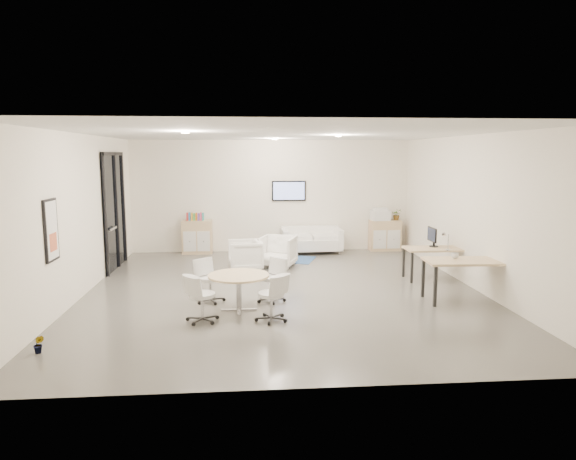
# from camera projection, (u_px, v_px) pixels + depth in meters

# --- Properties ---
(room_shell) EXTENTS (9.60, 10.60, 4.80)m
(room_shell) POSITION_uv_depth(u_px,v_px,m) (283.00, 214.00, 10.38)
(room_shell) COLOR #5A5752
(room_shell) RESTS_ON ground
(glass_door) EXTENTS (0.09, 1.90, 2.85)m
(glass_door) POSITION_uv_depth(u_px,v_px,m) (114.00, 208.00, 12.54)
(glass_door) COLOR black
(glass_door) RESTS_ON room_shell
(artwork) EXTENTS (0.05, 0.54, 1.04)m
(artwork) POSITION_uv_depth(u_px,v_px,m) (51.00, 230.00, 8.48)
(artwork) COLOR black
(artwork) RESTS_ON room_shell
(wall_tv) EXTENTS (0.98, 0.06, 0.58)m
(wall_tv) POSITION_uv_depth(u_px,v_px,m) (289.00, 191.00, 14.80)
(wall_tv) COLOR black
(wall_tv) RESTS_ON room_shell
(ceiling_spots) EXTENTS (3.14, 4.14, 0.03)m
(ceiling_spots) POSITION_uv_depth(u_px,v_px,m) (271.00, 136.00, 10.95)
(ceiling_spots) COLOR #FFEAC6
(ceiling_spots) RESTS_ON room_shell
(sideboard_left) EXTENTS (0.84, 0.43, 0.94)m
(sideboard_left) POSITION_uv_depth(u_px,v_px,m) (197.00, 237.00, 14.56)
(sideboard_left) COLOR #DBB284
(sideboard_left) RESTS_ON room_shell
(sideboard_right) EXTENTS (0.89, 0.43, 0.89)m
(sideboard_right) POSITION_uv_depth(u_px,v_px,m) (385.00, 235.00, 15.02)
(sideboard_right) COLOR #DBB284
(sideboard_right) RESTS_ON room_shell
(books) EXTENTS (0.49, 0.14, 0.22)m
(books) POSITION_uv_depth(u_px,v_px,m) (195.00, 217.00, 14.48)
(books) COLOR red
(books) RESTS_ON sideboard_left
(printer) EXTENTS (0.54, 0.46, 0.36)m
(printer) POSITION_uv_depth(u_px,v_px,m) (380.00, 214.00, 14.92)
(printer) COLOR white
(printer) RESTS_ON sideboard_right
(loveseat) EXTENTS (1.73, 0.92, 0.63)m
(loveseat) POSITION_uv_depth(u_px,v_px,m) (311.00, 241.00, 14.67)
(loveseat) COLOR white
(loveseat) RESTS_ON room_shell
(blue_rug) EXTENTS (1.76, 1.45, 0.01)m
(blue_rug) POSITION_uv_depth(u_px,v_px,m) (285.00, 259.00, 13.79)
(blue_rug) COLOR #2C4F87
(blue_rug) RESTS_ON room_shell
(armchair_left) EXTENTS (0.80, 0.85, 0.80)m
(armchair_left) POSITION_uv_depth(u_px,v_px,m) (245.00, 253.00, 12.50)
(armchair_left) COLOR white
(armchair_left) RESTS_ON room_shell
(armchair_right) EXTENTS (1.04, 1.01, 0.85)m
(armchair_right) POSITION_uv_depth(u_px,v_px,m) (278.00, 250.00, 12.83)
(armchair_right) COLOR white
(armchair_right) RESTS_ON room_shell
(desk_rear) EXTENTS (1.39, 0.70, 0.72)m
(desk_rear) POSITION_uv_depth(u_px,v_px,m) (436.00, 251.00, 11.49)
(desk_rear) COLOR #DBB284
(desk_rear) RESTS_ON room_shell
(desk_front) EXTENTS (1.57, 0.84, 0.80)m
(desk_front) POSITION_uv_depth(u_px,v_px,m) (466.00, 264.00, 9.78)
(desk_front) COLOR #DBB284
(desk_front) RESTS_ON room_shell
(monitor) EXTENTS (0.20, 0.50, 0.44)m
(monitor) POSITION_uv_depth(u_px,v_px,m) (432.00, 236.00, 11.59)
(monitor) COLOR black
(monitor) RESTS_ON desk_rear
(round_table) EXTENTS (1.10, 1.10, 0.67)m
(round_table) POSITION_uv_depth(u_px,v_px,m) (239.00, 279.00, 9.17)
(round_table) COLOR #DBB284
(round_table) RESTS_ON room_shell
(meeting_chairs) EXTENTS (2.04, 2.04, 0.82)m
(meeting_chairs) POSITION_uv_depth(u_px,v_px,m) (239.00, 288.00, 9.19)
(meeting_chairs) COLOR white
(meeting_chairs) RESTS_ON room_shell
(plant_cabinet) EXTENTS (0.36, 0.38, 0.25)m
(plant_cabinet) POSITION_uv_depth(u_px,v_px,m) (397.00, 216.00, 14.98)
(plant_cabinet) COLOR #3F7F3F
(plant_cabinet) RESTS_ON sideboard_right
(plant_floor) EXTENTS (0.16, 0.27, 0.12)m
(plant_floor) POSITION_uv_depth(u_px,v_px,m) (39.00, 349.00, 7.26)
(plant_floor) COLOR #3F7F3F
(plant_floor) RESTS_ON room_shell
(cup) EXTENTS (0.14, 0.11, 0.14)m
(cup) POSITION_uv_depth(u_px,v_px,m) (455.00, 255.00, 9.91)
(cup) COLOR white
(cup) RESTS_ON desk_front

